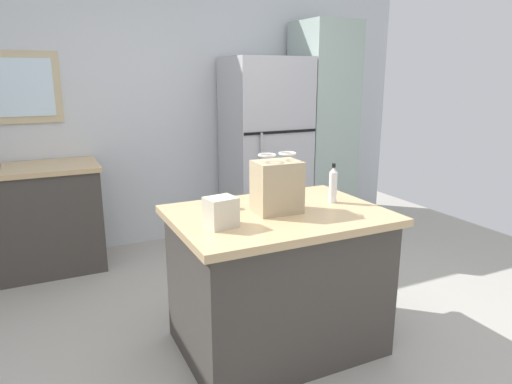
{
  "coord_description": "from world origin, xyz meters",
  "views": [
    {
      "loc": [
        -1.18,
        -2.17,
        1.64
      ],
      "look_at": [
        0.04,
        0.39,
        0.91
      ],
      "focal_mm": 32.3,
      "sensor_mm": 36.0,
      "label": 1
    }
  ],
  "objects_px": {
    "kitchen_island": "(277,280)",
    "tall_cabinet": "(322,129)",
    "small_box": "(221,212)",
    "bottle": "(333,185)",
    "shopping_bag": "(277,186)",
    "refrigerator": "(265,150)",
    "ear_defenders": "(221,204)"
  },
  "relations": [
    {
      "from": "kitchen_island",
      "to": "tall_cabinet",
      "type": "distance_m",
      "value": 2.46
    },
    {
      "from": "small_box",
      "to": "bottle",
      "type": "height_order",
      "value": "bottle"
    },
    {
      "from": "shopping_bag",
      "to": "bottle",
      "type": "distance_m",
      "value": 0.41
    },
    {
      "from": "refrigerator",
      "to": "ear_defenders",
      "type": "relative_size",
      "value": 8.53
    },
    {
      "from": "shopping_bag",
      "to": "small_box",
      "type": "bearing_deg",
      "value": -164.25
    },
    {
      "from": "tall_cabinet",
      "to": "small_box",
      "type": "xyz_separation_m",
      "value": [
        -1.91,
        -1.94,
        -0.13
      ]
    },
    {
      "from": "kitchen_island",
      "to": "ear_defenders",
      "type": "xyz_separation_m",
      "value": [
        -0.26,
        0.23,
        0.45
      ]
    },
    {
      "from": "small_box",
      "to": "ear_defenders",
      "type": "bearing_deg",
      "value": 68.21
    },
    {
      "from": "tall_cabinet",
      "to": "small_box",
      "type": "bearing_deg",
      "value": -134.51
    },
    {
      "from": "kitchen_island",
      "to": "small_box",
      "type": "xyz_separation_m",
      "value": [
        -0.4,
        -0.11,
        0.51
      ]
    },
    {
      "from": "refrigerator",
      "to": "ear_defenders",
      "type": "bearing_deg",
      "value": -124.5
    },
    {
      "from": "small_box",
      "to": "shopping_bag",
      "type": "bearing_deg",
      "value": 15.75
    },
    {
      "from": "shopping_bag",
      "to": "ear_defenders",
      "type": "height_order",
      "value": "shopping_bag"
    },
    {
      "from": "bottle",
      "to": "refrigerator",
      "type": "bearing_deg",
      "value": 76.3
    },
    {
      "from": "bottle",
      "to": "ear_defenders",
      "type": "bearing_deg",
      "value": 163.5
    },
    {
      "from": "kitchen_island",
      "to": "small_box",
      "type": "relative_size",
      "value": 7.7
    },
    {
      "from": "kitchen_island",
      "to": "tall_cabinet",
      "type": "relative_size",
      "value": 0.57
    },
    {
      "from": "ear_defenders",
      "to": "kitchen_island",
      "type": "bearing_deg",
      "value": -41.05
    },
    {
      "from": "ear_defenders",
      "to": "small_box",
      "type": "bearing_deg",
      "value": -111.79
    },
    {
      "from": "refrigerator",
      "to": "bottle",
      "type": "height_order",
      "value": "refrigerator"
    },
    {
      "from": "small_box",
      "to": "ear_defenders",
      "type": "relative_size",
      "value": 0.75
    },
    {
      "from": "kitchen_island",
      "to": "bottle",
      "type": "relative_size",
      "value": 4.93
    },
    {
      "from": "tall_cabinet",
      "to": "ear_defenders",
      "type": "relative_size",
      "value": 10.2
    },
    {
      "from": "small_box",
      "to": "bottle",
      "type": "distance_m",
      "value": 0.81
    },
    {
      "from": "kitchen_island",
      "to": "shopping_bag",
      "type": "relative_size",
      "value": 3.55
    },
    {
      "from": "ear_defenders",
      "to": "shopping_bag",
      "type": "bearing_deg",
      "value": -41.47
    },
    {
      "from": "refrigerator",
      "to": "bottle",
      "type": "relative_size",
      "value": 7.26
    },
    {
      "from": "refrigerator",
      "to": "shopping_bag",
      "type": "xyz_separation_m",
      "value": [
        -0.85,
        -1.83,
        0.12
      ]
    },
    {
      "from": "kitchen_island",
      "to": "bottle",
      "type": "height_order",
      "value": "bottle"
    },
    {
      "from": "tall_cabinet",
      "to": "small_box",
      "type": "relative_size",
      "value": 13.56
    },
    {
      "from": "small_box",
      "to": "ear_defenders",
      "type": "xyz_separation_m",
      "value": [
        0.13,
        0.34,
        -0.06
      ]
    },
    {
      "from": "shopping_bag",
      "to": "refrigerator",
      "type": "bearing_deg",
      "value": 65.14
    }
  ]
}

